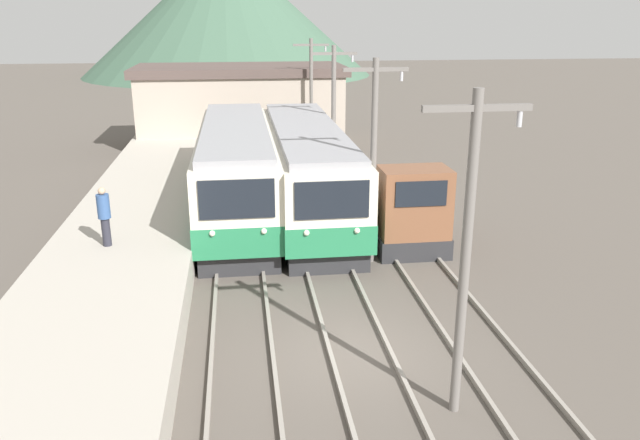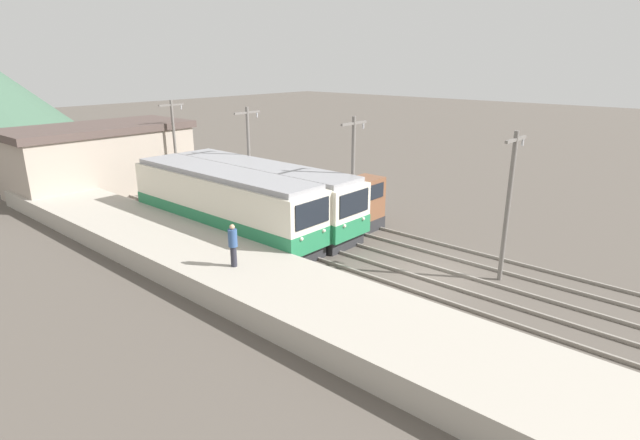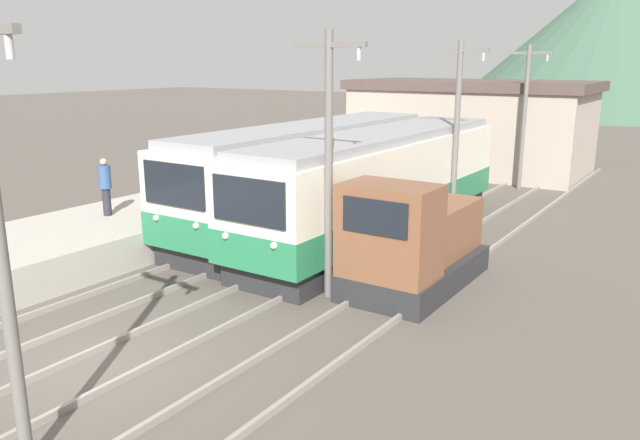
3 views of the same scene
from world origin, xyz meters
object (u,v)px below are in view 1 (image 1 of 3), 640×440
(catenary_mast_near, at_px, (467,247))
(catenary_mast_distant, at_px, (311,93))
(catenary_mast_mid, at_px, (374,155))
(commuter_train_left, at_px, (237,175))
(shunting_locomotive, at_px, (403,209))
(person_on_platform, at_px, (104,214))
(catenary_mast_far, at_px, (334,115))
(commuter_train_center, at_px, (307,173))

(catenary_mast_near, distance_m, catenary_mast_distant, 24.76)
(catenary_mast_mid, bearing_deg, commuter_train_left, 128.21)
(shunting_locomotive, xyz_separation_m, catenary_mast_mid, (-1.49, -1.73, 2.38))
(person_on_platform, bearing_deg, catenary_mast_mid, 1.40)
(catenary_mast_distant, bearing_deg, person_on_platform, -116.40)
(commuter_train_left, bearing_deg, catenary_mast_far, 32.85)
(shunting_locomotive, bearing_deg, catenary_mast_near, -98.49)
(catenary_mast_near, relative_size, catenary_mast_far, 1.00)
(commuter_train_left, distance_m, person_on_platform, 6.94)
(catenary_mast_near, xyz_separation_m, person_on_platform, (-8.29, 8.05, -1.55))
(person_on_platform, bearing_deg, catenary_mast_far, 45.56)
(catenary_mast_near, bearing_deg, catenary_mast_mid, 90.00)
(shunting_locomotive, distance_m, catenary_mast_near, 10.38)
(catenary_mast_distant, relative_size, person_on_platform, 3.55)
(person_on_platform, bearing_deg, commuter_train_center, 40.22)
(commuter_train_left, xyz_separation_m, catenary_mast_far, (4.31, 2.78, 1.87))
(commuter_train_center, height_order, catenary_mast_distant, catenary_mast_distant)
(catenary_mast_mid, bearing_deg, person_on_platform, -178.60)
(commuter_train_center, distance_m, person_on_platform, 8.90)
(catenary_mast_mid, bearing_deg, commuter_train_center, 105.24)
(shunting_locomotive, bearing_deg, commuter_train_center, 128.28)
(commuter_train_center, relative_size, shunting_locomotive, 2.89)
(catenary_mast_distant, height_order, person_on_platform, catenary_mast_distant)
(catenary_mast_near, bearing_deg, commuter_train_center, 96.24)
(catenary_mast_mid, bearing_deg, catenary_mast_distant, 90.00)
(commuter_train_left, height_order, catenary_mast_far, catenary_mast_far)
(commuter_train_center, distance_m, catenary_mast_mid, 6.05)
(catenary_mast_distant, xyz_separation_m, person_on_platform, (-8.29, -16.71, -1.55))
(shunting_locomotive, xyz_separation_m, catenary_mast_far, (-1.49, 6.52, 2.38))
(commuter_train_center, relative_size, catenary_mast_near, 2.10)
(person_on_platform, bearing_deg, catenary_mast_near, -44.15)
(commuter_train_center, height_order, catenary_mast_mid, catenary_mast_mid)
(commuter_train_left, height_order, catenary_mast_distant, catenary_mast_distant)
(catenary_mast_mid, relative_size, person_on_platform, 3.55)
(commuter_train_center, xyz_separation_m, person_on_platform, (-6.79, -5.74, 0.37))
(commuter_train_center, xyz_separation_m, catenary_mast_near, (1.51, -13.79, 1.91))
(commuter_train_left, xyz_separation_m, commuter_train_center, (2.80, 0.06, -0.04))
(catenary_mast_near, height_order, person_on_platform, catenary_mast_near)
(catenary_mast_distant, bearing_deg, shunting_locomotive, -84.23)
(commuter_train_center, xyz_separation_m, catenary_mast_far, (1.51, 2.72, 1.91))
(shunting_locomotive, distance_m, catenary_mast_far, 7.10)
(commuter_train_left, height_order, person_on_platform, commuter_train_left)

